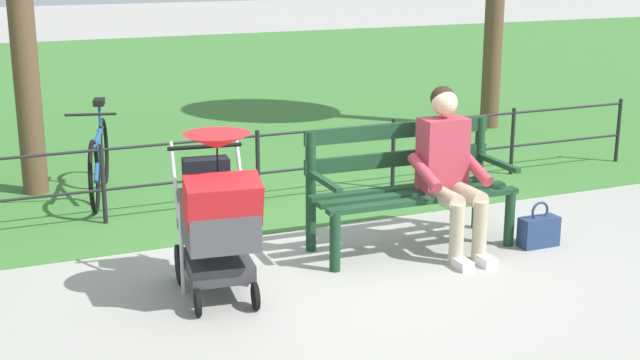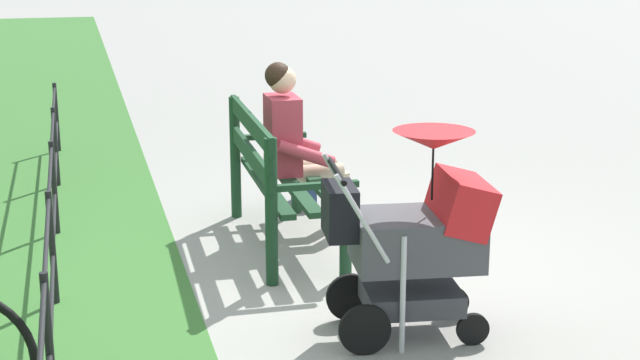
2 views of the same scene
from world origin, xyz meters
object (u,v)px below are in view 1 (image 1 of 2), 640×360
Objects in this scene: person_on_bench at (449,166)px; stroller at (217,213)px; park_bench at (408,181)px; bicycle at (99,159)px; handbag at (539,231)px.

person_on_bench reaches higher than stroller.
bicycle is (1.99, -2.36, -0.16)m from park_bench.
stroller is (1.68, 0.43, 0.07)m from park_bench.
stroller is 0.71× the size of bicycle.
handbag is (-0.95, 0.44, -0.40)m from park_bench.
park_bench is 3.09m from bicycle.
person_on_bench is 0.93m from handbag.
bicycle is at bearing -49.23° from person_on_bench.
park_bench is 1.26× the size of person_on_bench.
handbag is (-2.62, 0.02, -0.47)m from stroller.
park_bench is at bearing -165.67° from stroller.
stroller is at bearing 14.33° from park_bench.
bicycle is at bearing -83.59° from stroller.
park_bench is at bearing 130.16° from bicycle.
stroller reaches higher than bicycle.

